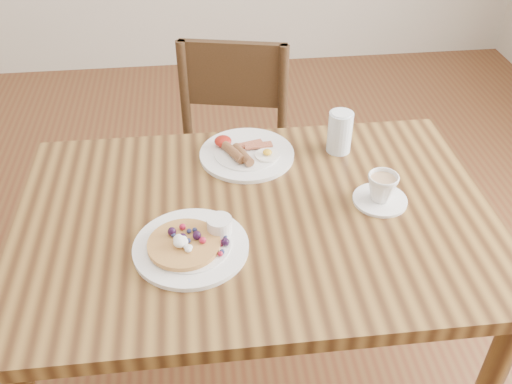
# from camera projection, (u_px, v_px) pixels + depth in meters

# --- Properties ---
(dining_table) EXTENTS (1.20, 0.80, 0.75)m
(dining_table) POSITION_uv_depth(u_px,v_px,m) (256.00, 243.00, 1.49)
(dining_table) COLOR brown
(dining_table) RESTS_ON ground
(chair_far) EXTENTS (0.50, 0.50, 0.88)m
(chair_far) POSITION_uv_depth(u_px,v_px,m) (230.00, 158.00, 2.08)
(chair_far) COLOR #3A2315
(chair_far) RESTS_ON ground
(pancake_plate) EXTENTS (0.27, 0.27, 0.06)m
(pancake_plate) POSITION_uv_depth(u_px,v_px,m) (192.00, 244.00, 1.32)
(pancake_plate) COLOR white
(pancake_plate) RESTS_ON dining_table
(breakfast_plate) EXTENTS (0.27, 0.27, 0.04)m
(breakfast_plate) POSITION_uv_depth(u_px,v_px,m) (245.00, 153.00, 1.63)
(breakfast_plate) COLOR white
(breakfast_plate) RESTS_ON dining_table
(teacup_saucer) EXTENTS (0.14, 0.14, 0.08)m
(teacup_saucer) POSITION_uv_depth(u_px,v_px,m) (382.00, 190.00, 1.45)
(teacup_saucer) COLOR white
(teacup_saucer) RESTS_ON dining_table
(water_glass) EXTENTS (0.07, 0.07, 0.12)m
(water_glass) POSITION_uv_depth(u_px,v_px,m) (340.00, 132.00, 1.62)
(water_glass) COLOR silver
(water_glass) RESTS_ON dining_table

